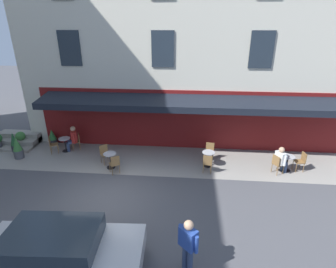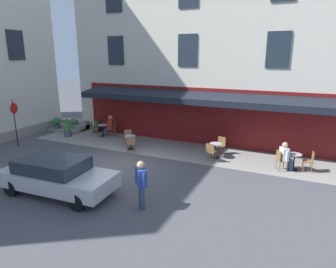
# 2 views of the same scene
# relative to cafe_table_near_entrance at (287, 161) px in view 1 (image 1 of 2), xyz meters

# --- Properties ---
(ground_plane) EXTENTS (70.00, 70.00, 0.00)m
(ground_plane) POSITION_rel_cafe_table_near_entrance_xyz_m (7.61, 2.84, -0.49)
(ground_plane) COLOR #4C4C51
(sidewalk_cafe_terrace) EXTENTS (20.50, 3.20, 0.01)m
(sidewalk_cafe_terrace) POSITION_rel_cafe_table_near_entrance_xyz_m (4.36, -0.56, -0.49)
(sidewalk_cafe_terrace) COLOR gray
(sidewalk_cafe_terrace) RESTS_ON ground_plane
(cafe_building_facade) EXTENTS (20.00, 10.70, 15.00)m
(cafe_building_facade) POSITION_rel_cafe_table_near_entrance_xyz_m (3.61, -6.64, 7.00)
(cafe_building_facade) COLOR beige
(cafe_building_facade) RESTS_ON ground_plane
(back_alley_steps) EXTENTS (2.40, 1.75, 0.60)m
(back_alley_steps) POSITION_rel_cafe_table_near_entrance_xyz_m (14.21, -1.75, -0.25)
(back_alley_steps) COLOR gray
(back_alley_steps) RESTS_ON ground_plane
(cafe_table_near_entrance) EXTENTS (0.60, 0.60, 0.75)m
(cafe_table_near_entrance) POSITION_rel_cafe_table_near_entrance_xyz_m (0.00, 0.00, 0.00)
(cafe_table_near_entrance) COLOR black
(cafe_table_near_entrance) RESTS_ON ground_plane
(cafe_chair_wicker_kerbside) EXTENTS (0.54, 0.54, 0.91)m
(cafe_chair_wicker_kerbside) POSITION_rel_cafe_table_near_entrance_xyz_m (0.55, 0.31, 0.06)
(cafe_chair_wicker_kerbside) COLOR olive
(cafe_chair_wicker_kerbside) RESTS_ON ground_plane
(cafe_chair_wicker_corner_right) EXTENTS (0.44, 0.44, 0.91)m
(cafe_chair_wicker_corner_right) POSITION_rel_cafe_table_near_entrance_xyz_m (-0.63, -0.07, 0.06)
(cafe_chair_wicker_corner_right) COLOR olive
(cafe_chair_wicker_corner_right) RESTS_ON ground_plane
(cafe_table_mid_terrace) EXTENTS (0.60, 0.60, 0.75)m
(cafe_table_mid_terrace) POSITION_rel_cafe_table_near_entrance_xyz_m (11.10, -1.07, 0.00)
(cafe_table_mid_terrace) COLOR black
(cafe_table_mid_terrace) RESTS_ON ground_plane
(cafe_chair_wicker_corner_left) EXTENTS (0.53, 0.53, 0.91)m
(cafe_chair_wicker_corner_left) POSITION_rel_cafe_table_near_entrance_xyz_m (11.67, -0.81, 0.06)
(cafe_chair_wicker_corner_left) COLOR olive
(cafe_chair_wicker_corner_left) RESTS_ON ground_plane
(cafe_chair_wicker_near_door) EXTENTS (0.53, 0.53, 0.91)m
(cafe_chair_wicker_near_door) POSITION_rel_cafe_table_near_entrance_xyz_m (10.53, -1.35, 0.06)
(cafe_chair_wicker_near_door) COLOR olive
(cafe_chair_wicker_near_door) RESTS_ON ground_plane
(cafe_table_streetside) EXTENTS (0.60, 0.60, 0.75)m
(cafe_table_streetside) POSITION_rel_cafe_table_near_entrance_xyz_m (8.18, 0.46, 0.00)
(cafe_table_streetside) COLOR black
(cafe_table_streetside) RESTS_ON ground_plane
(cafe_chair_wicker_back_row) EXTENTS (0.56, 0.56, 0.91)m
(cafe_chair_wicker_back_row) POSITION_rel_cafe_table_near_entrance_xyz_m (7.81, 0.97, 0.06)
(cafe_chair_wicker_back_row) COLOR olive
(cafe_chair_wicker_back_row) RESTS_ON ground_plane
(cafe_chair_wicker_by_window) EXTENTS (0.56, 0.56, 0.91)m
(cafe_chair_wicker_by_window) POSITION_rel_cafe_table_near_entrance_xyz_m (8.59, -0.02, 0.06)
(cafe_chair_wicker_by_window) COLOR olive
(cafe_chair_wicker_by_window) RESTS_ON ground_plane
(cafe_table_far_end) EXTENTS (0.60, 0.60, 0.75)m
(cafe_table_far_end) POSITION_rel_cafe_table_near_entrance_xyz_m (3.59, -0.10, 0.00)
(cafe_table_far_end) COLOR black
(cafe_table_far_end) RESTS_ON ground_plane
(cafe_chair_wicker_facing_street) EXTENTS (0.44, 0.44, 0.91)m
(cafe_chair_wicker_facing_street) POSITION_rel_cafe_table_near_entrance_xyz_m (3.66, 0.52, 0.06)
(cafe_chair_wicker_facing_street) COLOR olive
(cafe_chair_wicker_facing_street) RESTS_ON ground_plane
(cafe_chair_wicker_under_awning) EXTENTS (0.46, 0.46, 0.91)m
(cafe_chair_wicker_under_awning) POSITION_rel_cafe_table_near_entrance_xyz_m (3.49, -0.73, 0.06)
(cafe_chair_wicker_under_awning) COLOR olive
(cafe_chair_wicker_under_awning) RESTS_ON ground_plane
(seated_patron_in_white) EXTENTS (0.63, 0.61, 1.30)m
(seated_patron_in_white) POSITION_rel_cafe_table_near_entrance_xyz_m (0.36, 0.20, 0.20)
(seated_patron_in_white) COLOR navy
(seated_patron_in_white) RESTS_ON ground_plane
(seated_companion_in_red) EXTENTS (0.68, 0.65, 1.36)m
(seated_companion_in_red) POSITION_rel_cafe_table_near_entrance_xyz_m (10.72, -1.25, 0.23)
(seated_companion_in_red) COLOR navy
(seated_companion_in_red) RESTS_ON ground_plane
(walking_pedestrian_in_blue) EXTENTS (0.54, 0.53, 1.66)m
(walking_pedestrian_in_blue) POSITION_rel_cafe_table_near_entrance_xyz_m (4.45, 5.76, 0.48)
(walking_pedestrian_in_blue) COLOR navy
(walking_pedestrian_in_blue) RESTS_ON ground_plane
(potted_plant_under_sign) EXTENTS (0.51, 0.51, 0.82)m
(potted_plant_under_sign) POSITION_rel_cafe_table_near_entrance_xyz_m (13.90, -1.57, -0.02)
(potted_plant_under_sign) COLOR #4C4C51
(potted_plant_under_sign) RESTS_ON ground_plane
(potted_plant_by_steps) EXTENTS (0.46, 0.46, 1.14)m
(potted_plant_by_steps) POSITION_rel_cafe_table_near_entrance_xyz_m (13.11, -0.11, 0.07)
(potted_plant_by_steps) COLOR #4C4C51
(potted_plant_by_steps) RESTS_ON ground_plane
(potted_plant_entrance_right) EXTENTS (0.44, 0.44, 0.93)m
(potted_plant_entrance_right) POSITION_rel_cafe_table_near_entrance_xyz_m (12.15, -1.76, -0.04)
(potted_plant_entrance_right) COLOR #2D2D33
(potted_plant_entrance_right) RESTS_ON ground_plane
(potted_plant_entrance_left) EXTENTS (0.38, 0.38, 1.08)m
(potted_plant_entrance_left) POSITION_rel_cafe_table_near_entrance_xyz_m (13.78, -0.82, 0.04)
(potted_plant_entrance_left) COLOR #2D2D33
(potted_plant_entrance_left) RESTS_ON ground_plane
(parked_car_silver) EXTENTS (4.40, 2.05, 1.33)m
(parked_car_silver) POSITION_rel_cafe_table_near_entrance_xyz_m (7.85, 6.07, 0.22)
(parked_car_silver) COLOR #B7B7BC
(parked_car_silver) RESTS_ON ground_plane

